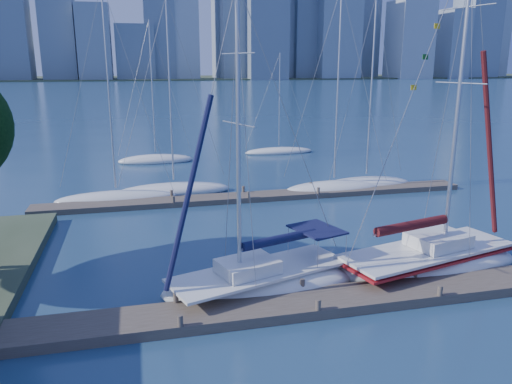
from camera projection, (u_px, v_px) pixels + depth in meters
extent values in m
plane|color=navy|center=(309.00, 308.00, 19.16)|extent=(700.00, 700.00, 0.00)
cube|color=#4A4036|center=(310.00, 303.00, 19.11)|extent=(26.00, 2.00, 0.40)
cube|color=#4A4036|center=(260.00, 196.00, 34.63)|extent=(30.00, 1.80, 0.36)
cube|color=#38472D|center=(143.00, 79.00, 320.50)|extent=(800.00, 100.00, 1.50)
ellipsoid|color=silver|center=(260.00, 286.00, 20.54)|extent=(8.51, 5.00, 1.42)
cube|color=silver|center=(260.00, 271.00, 20.38)|extent=(7.88, 4.62, 0.11)
cube|color=silver|center=(248.00, 266.00, 20.01)|extent=(2.69, 2.33, 0.52)
cylinder|color=silver|center=(238.00, 139.00, 18.53)|extent=(0.17, 0.17, 10.93)
cylinder|color=silver|center=(280.00, 242.00, 20.60)|extent=(3.67, 1.26, 0.09)
cylinder|color=#101436|center=(280.00, 239.00, 20.57)|extent=(3.47, 1.44, 0.38)
cube|color=#101436|center=(317.00, 229.00, 21.53)|extent=(2.31, 2.66, 0.08)
ellipsoid|color=silver|center=(426.00, 265.00, 22.58)|extent=(9.46, 5.06, 1.58)
cube|color=silver|center=(427.00, 250.00, 22.40)|extent=(8.76, 4.67, 0.13)
cube|color=silver|center=(438.00, 240.00, 22.59)|extent=(2.92, 2.48, 0.58)
cylinder|color=silver|center=(459.00, 99.00, 21.21)|extent=(0.19, 0.19, 13.21)
cylinder|color=silver|center=(411.00, 228.00, 21.61)|extent=(4.16, 1.15, 0.11)
cylinder|color=#4D1017|center=(412.00, 226.00, 21.59)|extent=(3.91, 1.37, 0.42)
cube|color=maroon|center=(427.00, 254.00, 22.44)|extent=(8.97, 4.83, 0.11)
ellipsoid|color=silver|center=(117.00, 199.00, 33.98)|extent=(8.31, 4.96, 1.08)
cylinder|color=silver|center=(109.00, 90.00, 32.17)|extent=(0.12, 0.12, 12.98)
ellipsoid|color=silver|center=(174.00, 191.00, 36.12)|extent=(8.46, 4.68, 1.14)
cylinder|color=silver|center=(170.00, 92.00, 34.37)|extent=(0.12, 0.12, 12.41)
ellipsoid|color=silver|center=(334.00, 189.00, 36.60)|extent=(7.74, 5.07, 1.19)
cylinder|color=silver|center=(338.00, 86.00, 34.75)|extent=(0.13, 0.13, 13.14)
ellipsoid|color=silver|center=(366.00, 185.00, 37.82)|extent=(7.57, 4.41, 1.20)
cylinder|color=silver|center=(371.00, 87.00, 36.01)|extent=(0.13, 0.13, 12.83)
ellipsoid|color=silver|center=(156.00, 160.00, 47.52)|extent=(7.34, 3.77, 1.13)
cylinder|color=silver|center=(152.00, 88.00, 45.83)|extent=(0.12, 0.12, 11.92)
ellipsoid|color=silver|center=(279.00, 152.00, 52.33)|extent=(7.32, 2.27, 0.95)
cylinder|color=silver|center=(280.00, 100.00, 51.00)|extent=(0.10, 0.10, 9.31)
cube|color=slate|center=(9.00, 33.00, 267.86)|extent=(20.44, 17.63, 50.41)
cube|color=#8D98A9|center=(60.00, 46.00, 294.98)|extent=(14.30, 17.61, 38.69)
cube|color=gray|center=(95.00, 43.00, 276.51)|extent=(17.53, 19.81, 40.92)
cube|color=slate|center=(135.00, 53.00, 284.35)|extent=(21.36, 16.86, 30.70)
cube|color=#8D98A9|center=(178.00, 6.00, 286.24)|extent=(21.66, 14.99, 83.08)
cube|color=gray|center=(226.00, 14.00, 308.12)|extent=(15.84, 17.46, 77.76)
cube|color=slate|center=(267.00, 3.00, 286.71)|extent=(22.78, 18.95, 86.45)
cube|color=#8D98A9|center=(292.00, 29.00, 309.89)|extent=(15.20, 17.11, 60.05)
cube|color=gray|center=(337.00, 32.00, 301.74)|extent=(25.03, 18.80, 55.41)
cube|color=slate|center=(364.00, 34.00, 336.67)|extent=(15.94, 17.52, 57.90)
cube|color=#8D98A9|center=(409.00, 40.00, 313.07)|extent=(22.40, 23.94, 47.15)
cube|color=gray|center=(452.00, 44.00, 320.60)|extent=(14.34, 21.38, 42.72)
cube|color=slate|center=(479.00, 6.00, 321.95)|extent=(22.05, 23.60, 91.20)
cube|color=#8D98A9|center=(493.00, 27.00, 349.22)|extent=(17.40, 17.08, 68.29)
cube|color=slate|center=(307.00, 16.00, 305.47)|extent=(18.79, 18.00, 75.44)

